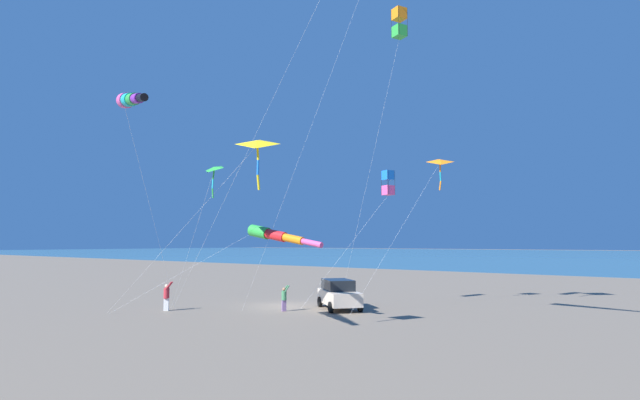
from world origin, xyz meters
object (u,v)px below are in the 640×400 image
person_child_green_jacket (284,297)px  kite_windsock_long_streamer_left (130,100)px  kite_delta_black_fish_shape (257,144)px  kite_delta_green_low_center (440,162)px  person_adult_flyer (167,295)px  kite_windsock_long_streamer_right (275,235)px  kite_box_white_trailing (388,183)px  kite_box_small_distant (399,23)px  kite_delta_blue_topmost (214,170)px  cooler_box (358,302)px  parked_car (339,294)px

person_child_green_jacket → kite_windsock_long_streamer_left: 14.81m
kite_delta_black_fish_shape → kite_delta_green_low_center: bearing=-5.0°
kite_windsock_long_streamer_left → person_child_green_jacket: bearing=2.8°
person_adult_flyer → kite_delta_green_low_center: bearing=-40.6°
kite_delta_green_low_center → kite_windsock_long_streamer_right: 13.54m
kite_delta_green_low_center → kite_box_white_trailing: (-2.37, 2.88, -1.50)m
kite_box_small_distant → kite_box_white_trailing: (3.65, 3.06, -9.53)m
person_child_green_jacket → kite_box_small_distant: 18.57m
person_adult_flyer → kite_box_white_trailing: (11.65, -9.13, 7.45)m
person_adult_flyer → kite_windsock_long_streamer_right: size_ratio=0.15×
kite_delta_black_fish_shape → kite_windsock_long_streamer_right: size_ratio=1.14×
kite_windsock_long_streamer_left → kite_box_white_trailing: kite_windsock_long_streamer_left is taller
kite_delta_blue_topmost → kite_windsock_long_streamer_right: (3.63, -1.29, -3.62)m
cooler_box → parked_car: bearing=-174.3°
kite_delta_blue_topmost → kite_windsock_long_streamer_left: (-5.95, -1.27, 2.40)m
kite_delta_blue_topmost → kite_box_white_trailing: kite_box_white_trailing is taller
person_child_green_jacket → cooler_box: bearing=-17.9°
parked_car → person_child_green_jacket: parked_car is taller
person_child_green_jacket → kite_delta_black_fish_shape: bearing=-146.8°
kite_delta_blue_topmost → kite_delta_green_low_center: (14.82, -6.83, 1.64)m
kite_windsock_long_streamer_left → kite_delta_black_fish_shape: bearing=-45.7°
person_child_green_jacket → person_adult_flyer: bearing=126.1°
kite_box_white_trailing → kite_delta_black_fish_shape: bearing=-174.4°
parked_car → person_adult_flyer: size_ratio=2.51×
person_child_green_jacket → kite_box_small_distant: bearing=-59.7°
kite_delta_green_low_center → kite_box_white_trailing: bearing=129.4°
person_adult_flyer → kite_windsock_long_streamer_left: kite_windsock_long_streamer_left is taller
parked_car → kite_box_small_distant: size_ratio=0.24×
kite_box_small_distant → kite_box_white_trailing: bearing=39.9°
person_adult_flyer → kite_box_small_distant: size_ratio=0.10×
kite_windsock_long_streamer_right → parked_car: bearing=-18.9°
parked_car → kite_windsock_long_streamer_right: kite_windsock_long_streamer_right is taller
kite_delta_black_fish_shape → kite_box_white_trailing: 14.49m
parked_car → kite_delta_green_low_center: size_ratio=0.44×
kite_delta_green_low_center → cooler_box: bearing=133.9°
parked_car → person_child_green_jacket: 3.58m
kite_delta_blue_topmost → kite_box_white_trailing: size_ratio=0.92×
person_adult_flyer → kite_delta_green_low_center: (14.02, -12.02, 8.95)m
parked_car → kite_delta_black_fish_shape: size_ratio=0.34×
kite_box_small_distant → kite_delta_black_fish_shape: bearing=171.4°
person_child_green_jacket → kite_box_white_trailing: (7.32, -3.21, 7.56)m
kite_delta_black_fish_shape → kite_box_small_distant: bearing=-8.6°
kite_delta_blue_topmost → kite_delta_green_low_center: kite_delta_green_low_center is taller
person_adult_flyer → kite_delta_black_fish_shape: kite_delta_black_fish_shape is taller
kite_windsock_long_streamer_left → kite_box_white_trailing: size_ratio=1.23×
kite_delta_green_low_center → kite_box_white_trailing: 4.02m
kite_delta_green_low_center → kite_windsock_long_streamer_left: bearing=165.0°
kite_windsock_long_streamer_right → kite_delta_blue_topmost: bearing=160.5°
kite_windsock_long_streamer_right → kite_delta_black_fish_shape: bearing=-143.9°
cooler_box → kite_delta_blue_topmost: 13.63m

